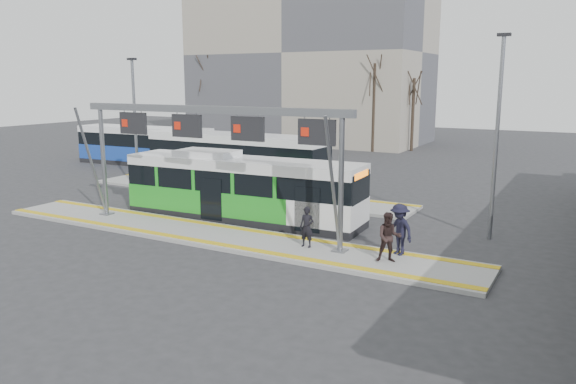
% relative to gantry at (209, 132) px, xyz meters
% --- Properties ---
extents(ground, '(120.00, 120.00, 0.00)m').
position_rel_gantry_xyz_m(ground, '(0.35, -0.25, -4.30)').
color(ground, '#2D2D30').
rests_on(ground, ground).
extents(platform_main, '(22.00, 3.00, 0.15)m').
position_rel_gantry_xyz_m(platform_main, '(0.35, -0.25, -4.22)').
color(platform_main, gray).
rests_on(platform_main, ground).
extents(platform_second, '(20.00, 3.00, 0.15)m').
position_rel_gantry_xyz_m(platform_second, '(-3.65, 7.75, -4.22)').
color(platform_second, gray).
rests_on(platform_second, ground).
extents(tactile_main, '(22.00, 2.65, 0.02)m').
position_rel_gantry_xyz_m(tactile_main, '(0.35, -0.25, -4.14)').
color(tactile_main, gold).
rests_on(tactile_main, platform_main).
extents(tactile_second, '(20.00, 0.35, 0.02)m').
position_rel_gantry_xyz_m(tactile_second, '(-3.65, 8.90, -4.14)').
color(tactile_second, gold).
rests_on(tactile_second, platform_second).
extents(gantry, '(13.00, 1.68, 5.20)m').
position_rel_gantry_xyz_m(gantry, '(0.00, 0.00, 0.00)').
color(gantry, slate).
rests_on(gantry, platform_main).
extents(apartment_block, '(24.50, 12.50, 18.40)m').
position_rel_gantry_xyz_m(apartment_block, '(-13.65, 35.75, 4.91)').
color(apartment_block, gray).
rests_on(apartment_block, ground).
extents(hero_bus, '(11.53, 3.01, 3.14)m').
position_rel_gantry_xyz_m(hero_bus, '(-0.34, 2.85, -2.86)').
color(hero_bus, black).
rests_on(hero_bus, ground).
extents(bg_bus_green, '(12.27, 2.76, 3.06)m').
position_rel_gantry_xyz_m(bg_bus_green, '(-6.18, 10.88, -2.79)').
color(bg_bus_green, black).
rests_on(bg_bus_green, ground).
extents(bg_bus_blue, '(11.23, 3.14, 2.90)m').
position_rel_gantry_xyz_m(bg_bus_blue, '(-16.54, 13.69, -2.87)').
color(bg_bus_blue, black).
rests_on(bg_bus_blue, ground).
extents(passenger_a, '(0.58, 0.39, 1.55)m').
position_rel_gantry_xyz_m(passenger_a, '(4.52, -0.06, -3.37)').
color(passenger_a, black).
rests_on(passenger_a, platform_main).
extents(passenger_b, '(1.05, 0.95, 1.75)m').
position_rel_gantry_xyz_m(passenger_b, '(7.81, -0.24, -3.27)').
color(passenger_b, black).
rests_on(passenger_b, platform_main).
extents(passenger_c, '(1.40, 1.19, 1.88)m').
position_rel_gantry_xyz_m(passenger_c, '(7.87, 0.73, -3.21)').
color(passenger_c, black).
rests_on(passenger_c, platform_main).
extents(tree_left, '(1.40, 1.40, 8.91)m').
position_rel_gantry_xyz_m(tree_left, '(-4.13, 29.80, 2.45)').
color(tree_left, '#382B21').
rests_on(tree_left, ground).
extents(tree_mid, '(1.40, 1.40, 7.46)m').
position_rel_gantry_xyz_m(tree_mid, '(-1.23, 32.08, 1.35)').
color(tree_mid, '#382B21').
rests_on(tree_mid, ground).
extents(tree_far, '(1.40, 1.40, 9.28)m').
position_rel_gantry_xyz_m(tree_far, '(-23.17, 30.19, 2.74)').
color(tree_far, '#382B21').
rests_on(tree_far, ground).
extents(lamp_west, '(0.50, 0.25, 7.55)m').
position_rel_gantry_xyz_m(lamp_west, '(-8.64, 4.74, -0.28)').
color(lamp_west, slate).
rests_on(lamp_west, ground).
extents(lamp_east, '(0.50, 0.25, 8.12)m').
position_rel_gantry_xyz_m(lamp_east, '(10.30, 5.01, 0.00)').
color(lamp_east, slate).
rests_on(lamp_east, ground).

